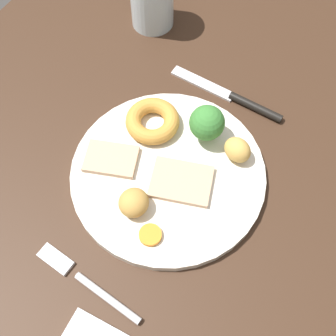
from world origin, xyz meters
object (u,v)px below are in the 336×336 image
meat_slice_main (181,181)px  roast_potato_left (237,150)px  meat_slice_under (111,159)px  fork (86,281)px  broccoli_floret (207,123)px  dinner_plate (168,174)px  knife (236,98)px  yorkshire_pudding (153,121)px  carrot_coin_front (150,235)px  roast_potato_right (134,203)px

meat_slice_main → roast_potato_left: bearing=-31.4°
meat_slice_under → fork: meat_slice_under is taller
roast_potato_left → broccoli_floret: size_ratio=0.66×
dinner_plate → roast_potato_left: roast_potato_left is taller
meat_slice_under → meat_slice_main: bearing=-79.9°
broccoli_floret → knife: (8.94, -0.61, -4.30)cm
yorkshire_pudding → broccoli_floret: size_ratio=1.31×
knife → dinner_plate: bearing=83.9°
carrot_coin_front → meat_slice_under: bearing=57.1°
dinner_plate → roast_potato_right: size_ratio=6.63×
roast_potato_left → yorkshire_pudding: bearing=96.3°
meat_slice_main → knife: meat_slice_main is taller
fork → meat_slice_under: bearing=-63.0°
meat_slice_main → roast_potato_left: (7.33, -4.48, 1.24)cm
roast_potato_right → broccoli_floret: 14.52cm
dinner_plate → carrot_coin_front: 9.39cm
fork → yorkshire_pudding: bearing=-74.8°
meat_slice_main → meat_slice_under: same height
roast_potato_left → fork: roast_potato_left is taller
fork → roast_potato_left: bearing=-103.9°
roast_potato_right → carrot_coin_front: size_ratio=1.39×
meat_slice_under → broccoli_floret: bearing=-43.5°
knife → meat_slice_under: bearing=64.2°
roast_potato_left → knife: bearing=25.0°
meat_slice_main → broccoli_floret: size_ratio=1.36×
roast_potato_right → roast_potato_left: bearing=-30.7°
broccoli_floret → roast_potato_left: bearing=-97.6°
yorkshire_pudding → meat_slice_main: bearing=-126.8°
carrot_coin_front → knife: size_ratio=0.15×
meat_slice_main → knife: bearing=0.0°
meat_slice_under → roast_potato_right: size_ratio=1.76×
yorkshire_pudding → fork: size_ratio=0.50×
meat_slice_under → knife: (18.73, -9.92, -1.35)cm
meat_slice_under → roast_potato_left: 17.10cm
roast_potato_left → roast_potato_right: size_ratio=0.97×
meat_slice_main → broccoli_floret: 8.57cm
meat_slice_main → carrot_coin_front: 8.37cm
dinner_plate → yorkshire_pudding: 7.97cm
broccoli_floret → meat_slice_under: bearing=136.5°
roast_potato_right → knife: (23.07, -3.48, -2.54)cm
meat_slice_main → roast_potato_left: roast_potato_left is taller
meat_slice_under → knife: bearing=-27.9°
broccoli_floret → fork: (-24.93, 3.17, -4.37)cm
fork → dinner_plate: bearing=-89.7°
dinner_plate → roast_potato_right: roast_potato_right is taller
meat_slice_under → roast_potato_right: 7.85cm
meat_slice_under → carrot_coin_front: 12.12cm
yorkshire_pudding → knife: 13.72cm
roast_potato_left → roast_potato_right: bearing=149.3°
knife → carrot_coin_front: bearing=92.6°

